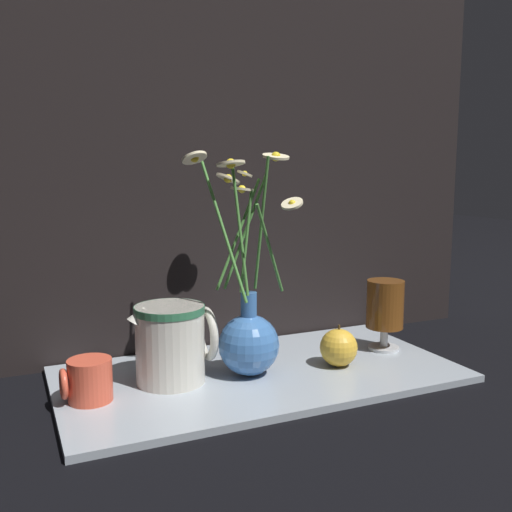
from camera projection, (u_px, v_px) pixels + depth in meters
The scene contains 8 objects.
ground_plane at pixel (260, 377), 1.00m from camera, with size 6.00×6.00×0.00m, color black.
shelf at pixel (260, 374), 1.00m from camera, with size 0.69×0.35×0.01m.
backdrop_wall at pixel (218, 70), 1.09m from camera, with size 1.19×0.02×1.10m.
vase_with_flowers at pixel (248, 332), 0.97m from camera, with size 0.20×0.20×0.38m.
yellow_mug at pixel (88, 380), 0.86m from camera, with size 0.08×0.07×0.07m.
ceramic_pitcher at pixel (172, 340), 0.94m from camera, with size 0.14×0.12×0.14m.
tea_glass at pixel (385, 307), 1.11m from camera, with size 0.07×0.07×0.14m.
orange_fruit at pixel (339, 348), 1.02m from camera, with size 0.07×0.07×0.08m.
Camera 1 is at (-0.40, -0.87, 0.36)m, focal length 40.00 mm.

